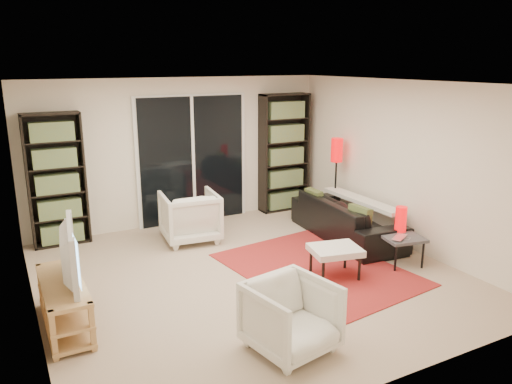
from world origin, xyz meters
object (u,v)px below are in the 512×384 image
Objects in this scene: armchair_front at (291,317)px; sofa at (346,218)px; side_table at (402,239)px; ottoman at (335,251)px; floor_lamp at (337,158)px; bookshelf_right at (284,153)px; armchair_back at (190,216)px; tv_stand at (64,303)px; bookshelf_left at (57,180)px.

sofa is at bearing 32.79° from armchair_front.
side_table is (2.39, 1.06, 0.02)m from armchair_front.
floor_lamp reaches higher than ottoman.
ottoman is at bearing 29.69° from armchair_front.
side_table is (0.06, -2.95, -0.69)m from bookshelf_right.
side_table is (2.16, -2.19, -0.02)m from armchair_back.
side_table is at bearing -4.27° from ottoman.
bookshelf_right reaches higher than ottoman.
tv_stand is 3.19m from ottoman.
ottoman is (1.36, 1.14, 0.01)m from armchair_front.
armchair_back reaches higher than tv_stand.
bookshelf_right reaches higher than floor_lamp.
bookshelf_right is 4.70m from armchair_front.
tv_stand is (-0.30, -2.58, -0.71)m from bookshelf_left.
armchair_front is (-0.22, -3.26, -0.04)m from armchair_back.
side_table is at bearing 140.86° from armchair_back.
floor_lamp is (4.52, 1.53, 0.83)m from tv_stand.
tv_stand is 1.50× the size of armchair_back.
armchair_front is 2.61m from side_table.
bookshelf_right is at bearing 109.53° from floor_lamp.
ottoman is at bearing -44.98° from bookshelf_left.
floor_lamp is (0.31, 0.72, 0.79)m from sofa.
bookshelf_right is at bearing -0.00° from bookshelf_left.
armchair_back is 1.11× the size of armchair_front.
ottoman and side_table have the same top height.
armchair_back is 2.40m from ottoman.
sofa is 1.19m from side_table.
bookshelf_left is 2.81× the size of ottoman.
bookshelf_right is 3.03× the size of ottoman.
side_table is at bearing -37.07° from bookshelf_left.
ottoman is at bearing -126.43° from floor_lamp.
tv_stand is 2.74m from armchair_back.
side_table is (-0.01, -1.18, 0.05)m from sofa.
bookshelf_left is at bearing 83.39° from tv_stand.
floor_lamp reaches higher than armchair_front.
floor_lamp is at bearing 18.72° from tv_stand.
bookshelf_right reaches higher than side_table.
floor_lamp is at bearing 53.57° from ottoman.
armchair_front is at bearing -155.95° from side_table.
armchair_front is at bearing -69.26° from bookshelf_left.
ottoman is (-1.04, -1.11, 0.04)m from sofa.
bookshelf_left is at bearing 166.03° from floor_lamp.
floor_lamp is at bearing -13.97° from bookshelf_left.
sofa is 3.28m from armchair_front.
sofa is 3.04× the size of ottoman.
tv_stand is 1.80× the size of ottoman.
bookshelf_right is 3.03m from side_table.
ottoman is 2.39m from floor_lamp.
sofa is 1.11m from floor_lamp.
armchair_front is 4.08m from floor_lamp.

